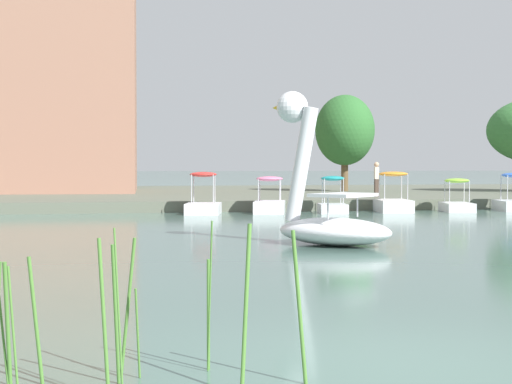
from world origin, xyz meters
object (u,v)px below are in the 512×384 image
Objects in this scene: pedal_boat_teal at (333,202)px; tree_sapling_by_fence at (345,130)px; swan_boat at (326,208)px; pedal_boat_pink at (270,202)px; person_on_path at (376,178)px; pedal_boat_lime at (457,202)px; pedal_boat_red at (203,203)px; pedal_boat_orange at (393,200)px.

tree_sapling_by_fence is at bearing 70.42° from pedal_boat_teal.
swan_boat is 13.46m from pedal_boat_pink.
person_on_path is (7.62, 17.63, 0.44)m from swan_boat.
person_on_path reaches higher than pedal_boat_teal.
pedal_boat_pink is 1.52× the size of person_on_path.
pedal_boat_teal is 0.37× the size of tree_sapling_by_fence.
pedal_boat_teal is at bearing -5.26° from pedal_boat_pink.
person_on_path is (-1.85, 4.61, 0.92)m from pedal_boat_lime.
pedal_boat_teal is (2.55, -0.24, 0.01)m from pedal_boat_pink.
pedal_boat_teal is (4.14, 13.12, -0.45)m from swan_boat.
pedal_boat_pink is at bearing 177.61° from pedal_boat_lime.
person_on_path reaches higher than pedal_boat_red.
swan_boat reaches higher than person_on_path.
pedal_boat_lime is at bearing -2.06° from pedal_boat_red.
pedal_boat_orange is at bearing 172.93° from pedal_boat_lime.
pedal_boat_teal is at bearing -3.13° from pedal_boat_red.
swan_boat is at bearing -117.00° from pedal_boat_orange.
person_on_path is at bearing 25.95° from pedal_boat_red.
pedal_boat_orange is at bearing 0.02° from pedal_boat_pink.
pedal_boat_pink is 15.31m from tree_sapling_by_fence.
swan_boat is at bearing -107.51° from pedal_boat_teal.
person_on_path reaches higher than pedal_boat_lime.
pedal_boat_red is at bearing -127.42° from tree_sapling_by_fence.
pedal_boat_red is 0.97× the size of pedal_boat_lime.
pedal_boat_pink reaches higher than pedal_boat_lime.
swan_boat reaches higher than pedal_boat_orange.
tree_sapling_by_fence reaches higher than person_on_path.
tree_sapling_by_fence is (8.86, 26.38, 3.00)m from swan_boat.
pedal_boat_pink is at bearing -119.16° from tree_sapling_by_fence.
swan_boat is 1.88× the size of pedal_boat_teal.
pedal_boat_lime is at bearing -87.38° from tree_sapling_by_fence.
tree_sapling_by_fence reaches higher than pedal_boat_red.
pedal_boat_lime is at bearing 53.99° from swan_boat.
person_on_path is (0.81, 4.28, 0.83)m from pedal_boat_orange.
person_on_path is at bearing 52.40° from pedal_boat_teal.
pedal_boat_pink is at bearing -144.63° from person_on_path.
person_on_path is (8.69, 4.23, 0.88)m from pedal_boat_red.
swan_boat reaches higher than pedal_boat_teal.
swan_boat is 1.52× the size of pedal_boat_pink.
pedal_boat_pink is 7.89m from pedal_boat_lime.
pedal_boat_pink is 5.22m from pedal_boat_orange.
pedal_boat_orange is (2.67, 0.24, 0.05)m from pedal_boat_teal.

